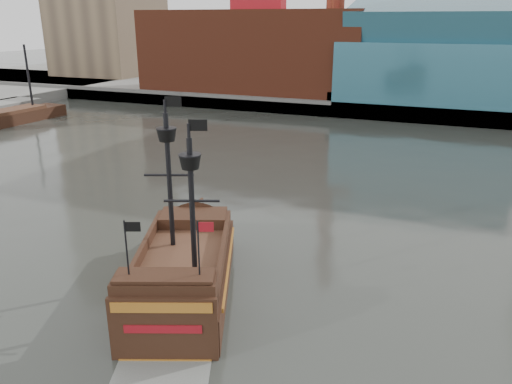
% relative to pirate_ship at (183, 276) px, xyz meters
% --- Properties ---
extents(ground, '(400.00, 400.00, 0.00)m').
position_rel_pirate_ship_xyz_m(ground, '(-0.70, -3.79, -1.10)').
color(ground, '#242622').
rests_on(ground, ground).
extents(promenade_far, '(220.00, 60.00, 2.00)m').
position_rel_pirate_ship_xyz_m(promenade_far, '(-0.70, 88.21, -0.10)').
color(promenade_far, slate).
rests_on(promenade_far, ground).
extents(seawall, '(220.00, 1.00, 2.60)m').
position_rel_pirate_ship_xyz_m(seawall, '(-0.70, 58.71, 0.20)').
color(seawall, '#4C4C49').
rests_on(seawall, ground).
extents(pirate_ship, '(10.49, 16.92, 12.19)m').
position_rel_pirate_ship_xyz_m(pirate_ship, '(0.00, 0.00, 0.00)').
color(pirate_ship, black).
rests_on(pirate_ship, ground).
extents(docked_vessel, '(5.29, 19.68, 13.26)m').
position_rel_pirate_ship_xyz_m(docked_vessel, '(-50.56, 33.99, -0.26)').
color(docked_vessel, black).
rests_on(docked_vessel, ground).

